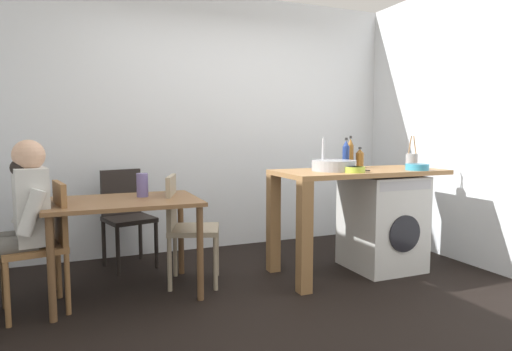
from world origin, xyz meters
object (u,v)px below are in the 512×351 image
chair_spare_by_wall (126,212)px  vase (142,185)px  dining_table (125,212)px  seated_person (17,218)px  bottle_tall_green (346,155)px  mixing_bowl (355,169)px  utensil_crock (412,160)px  chair_opposite (185,223)px  bottle_squat_brown (350,153)px  washing_machine (382,222)px  colander (417,167)px  bottle_clear_small (360,158)px  chair_person_seat (45,239)px

chair_spare_by_wall → vase: 0.75m
dining_table → seated_person: 0.72m
bottle_tall_green → mixing_bowl: bearing=-114.0°
utensil_crock → chair_opposite: bearing=174.0°
chair_opposite → seated_person: seated_person is taller
bottle_squat_brown → seated_person: bearing=-176.3°
dining_table → seated_person: size_ratio=0.92×
dining_table → washing_machine: 2.27m
bottle_squat_brown → vase: bearing=178.9°
colander → vase: colander is taller
bottle_clear_small → chair_spare_by_wall: bearing=160.5°
bottle_squat_brown → chair_opposite: bearing=179.6°
chair_person_seat → bottle_tall_green: bearing=-99.3°
chair_person_seat → seated_person: seated_person is taller
colander → bottle_clear_small: bearing=121.2°
chair_person_seat → vase: 0.79m
dining_table → utensil_crock: size_ratio=3.67×
dining_table → colander: bearing=-9.8°
chair_person_seat → chair_opposite: bearing=-92.2°
chair_spare_by_wall → washing_machine: size_ratio=1.05×
bottle_clear_small → colander: size_ratio=0.95×
mixing_bowl → utensil_crock: bearing=17.0°
vase → seated_person: bearing=-165.8°
chair_opposite → bottle_squat_brown: bottle_squat_brown is taller
chair_opposite → washing_machine: size_ratio=1.05×
bottle_clear_small → mixing_bowl: (-0.36, -0.44, -0.06)m
utensil_crock → colander: size_ratio=1.50×
chair_spare_by_wall → washing_machine: bearing=139.8°
washing_machine → bottle_squat_brown: 0.70m
chair_person_seat → vase: bearing=-86.1°
seated_person → bottle_squat_brown: size_ratio=4.04×
bottle_squat_brown → colander: bearing=-52.8°
dining_table → washing_machine: washing_machine is taller
washing_machine → mixing_bowl: size_ratio=4.97×
seated_person → chair_person_seat: bearing=-90.0°
washing_machine → bottle_tall_green: bearing=145.6°
chair_spare_by_wall → bottle_squat_brown: bearing=144.4°
chair_spare_by_wall → seated_person: size_ratio=0.75×
seated_person → bottle_clear_small: (2.86, 0.15, 0.33)m
washing_machine → dining_table: bearing=174.8°
washing_machine → colander: bearing=-49.3°
mixing_bowl → dining_table: bearing=167.4°
washing_machine → bottle_squat_brown: (-0.18, 0.26, 0.62)m
seated_person → colander: (3.14, -0.30, 0.28)m
bottle_clear_small → mixing_bowl: size_ratio=1.10×
dining_table → seated_person: bearing=-170.6°
chair_opposite → utensil_crock: utensil_crock is taller
bottle_tall_green → utensil_crock: utensil_crock is taller
bottle_squat_brown → bottle_clear_small: bearing=-15.7°
seated_person → mixing_bowl: bearing=-107.5°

